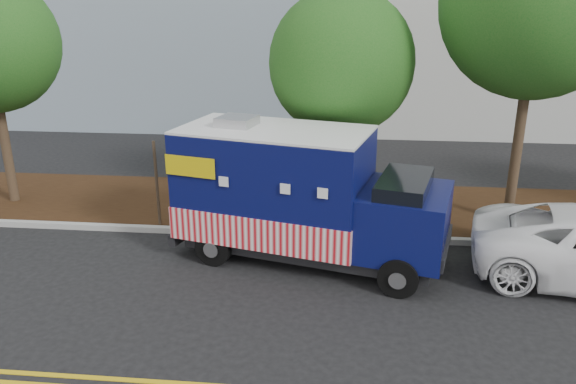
# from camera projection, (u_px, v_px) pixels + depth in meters

# --- Properties ---
(ground) EXTENTS (120.00, 120.00, 0.00)m
(ground) POSITION_uv_depth(u_px,v_px,m) (276.00, 261.00, 12.97)
(ground) COLOR black
(ground) RESTS_ON ground
(curb) EXTENTS (120.00, 0.18, 0.15)m
(curb) POSITION_uv_depth(u_px,v_px,m) (282.00, 234.00, 14.26)
(curb) COLOR #9E9E99
(curb) RESTS_ON ground
(mulch_strip) EXTENTS (120.00, 4.00, 0.15)m
(mulch_strip) POSITION_uv_depth(u_px,v_px,m) (290.00, 205.00, 16.24)
(mulch_strip) COLOR black
(mulch_strip) RESTS_ON ground
(tree_b) EXTENTS (3.76, 3.76, 6.06)m
(tree_b) POSITION_uv_depth(u_px,v_px,m) (341.00, 63.00, 14.39)
(tree_b) COLOR #38281C
(tree_b) RESTS_ON ground
(tree_c) EXTENTS (4.58, 4.58, 7.96)m
(tree_c) POSITION_uv_depth(u_px,v_px,m) (537.00, 3.00, 13.20)
(tree_c) COLOR #38281C
(tree_c) RESTS_ON ground
(sign_post) EXTENTS (0.06, 0.06, 2.40)m
(sign_post) POSITION_uv_depth(u_px,v_px,m) (157.00, 187.00, 14.33)
(sign_post) COLOR #473828
(sign_post) RESTS_ON ground
(food_truck) EXTENTS (6.50, 3.67, 3.24)m
(food_truck) POSITION_uv_depth(u_px,v_px,m) (297.00, 198.00, 12.74)
(food_truck) COLOR black
(food_truck) RESTS_ON ground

